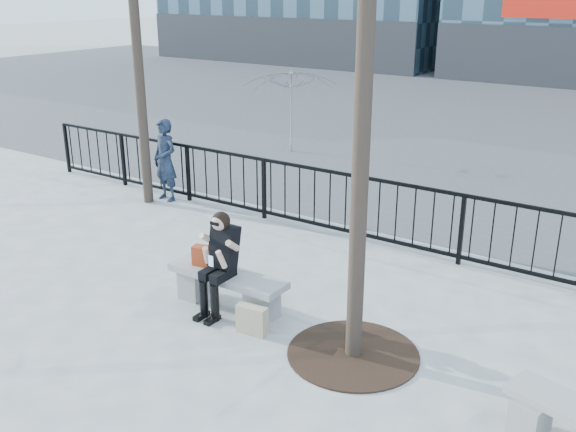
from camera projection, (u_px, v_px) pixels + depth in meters
The scene contains 10 objects.
ground at pixel (228, 307), 8.34m from camera, with size 120.00×120.00×0.00m, color gray.
street_surface at pixel (531, 119), 20.03m from camera, with size 60.00×23.00×0.01m, color #474747.
railing at pixel (343, 205), 10.49m from camera, with size 14.00×0.06×1.10m.
tree_grate at pixel (353, 354), 7.26m from camera, with size 1.50×1.50×0.02m, color black.
bench_main at pixel (227, 286), 8.24m from camera, with size 1.65×0.46×0.49m.
seated_woman at pixel (218, 264), 7.99m from camera, with size 0.50×0.64×1.34m.
handbag at pixel (205, 256), 8.35m from camera, with size 0.32×0.15×0.26m, color #A73514.
shopping_bag at pixel (252, 320), 7.65m from camera, with size 0.38×0.14×0.36m, color beige.
standing_man at pixel (165, 160), 12.25m from camera, with size 0.58×0.38×1.58m, color black.
vendor_umbrella at pixel (290, 111), 15.74m from camera, with size 2.25×2.30×2.06m, color gold.
Camera 1 is at (4.82, -5.73, 3.95)m, focal length 40.00 mm.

